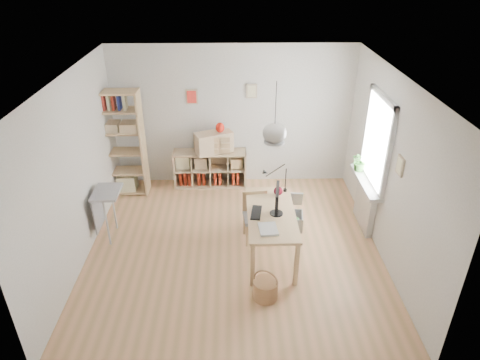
{
  "coord_description": "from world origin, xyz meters",
  "views": [
    {
      "loc": [
        -0.01,
        -5.4,
        4.17
      ],
      "look_at": [
        0.1,
        0.3,
        1.05
      ],
      "focal_mm": 32.0,
      "sensor_mm": 36.0,
      "label": 1
    }
  ],
  "objects_px": {
    "desk": "(271,218)",
    "tall_bookshelf": "(121,140)",
    "monitor": "(277,200)",
    "chair": "(256,214)",
    "drawer_chest": "(214,142)",
    "cube_shelf": "(209,170)",
    "storage_chest": "(288,217)"
  },
  "relations": [
    {
      "from": "cube_shelf",
      "to": "tall_bookshelf",
      "type": "height_order",
      "value": "tall_bookshelf"
    },
    {
      "from": "desk",
      "to": "chair",
      "type": "bearing_deg",
      "value": 115.61
    },
    {
      "from": "desk",
      "to": "drawer_chest",
      "type": "relative_size",
      "value": 2.16
    },
    {
      "from": "cube_shelf",
      "to": "chair",
      "type": "bearing_deg",
      "value": -65.62
    },
    {
      "from": "cube_shelf",
      "to": "tall_bookshelf",
      "type": "relative_size",
      "value": 0.7
    },
    {
      "from": "desk",
      "to": "storage_chest",
      "type": "distance_m",
      "value": 0.96
    },
    {
      "from": "desk",
      "to": "chair",
      "type": "height_order",
      "value": "chair"
    },
    {
      "from": "drawer_chest",
      "to": "monitor",
      "type": "bearing_deg",
      "value": -89.96
    },
    {
      "from": "cube_shelf",
      "to": "storage_chest",
      "type": "bearing_deg",
      "value": -46.94
    },
    {
      "from": "cube_shelf",
      "to": "storage_chest",
      "type": "relative_size",
      "value": 2.27
    },
    {
      "from": "cube_shelf",
      "to": "tall_bookshelf",
      "type": "distance_m",
      "value": 1.77
    },
    {
      "from": "chair",
      "to": "cube_shelf",
      "type": "bearing_deg",
      "value": 108.64
    },
    {
      "from": "desk",
      "to": "monitor",
      "type": "xyz_separation_m",
      "value": [
        0.07,
        -0.04,
        0.33
      ]
    },
    {
      "from": "tall_bookshelf",
      "to": "chair",
      "type": "height_order",
      "value": "tall_bookshelf"
    },
    {
      "from": "desk",
      "to": "tall_bookshelf",
      "type": "height_order",
      "value": "tall_bookshelf"
    },
    {
      "from": "tall_bookshelf",
      "to": "monitor",
      "type": "height_order",
      "value": "tall_bookshelf"
    },
    {
      "from": "desk",
      "to": "chair",
      "type": "relative_size",
      "value": 1.87
    },
    {
      "from": "desk",
      "to": "tall_bookshelf",
      "type": "relative_size",
      "value": 0.75
    },
    {
      "from": "desk",
      "to": "drawer_chest",
      "type": "bearing_deg",
      "value": 112.61
    },
    {
      "from": "desk",
      "to": "chair",
      "type": "distance_m",
      "value": 0.51
    },
    {
      "from": "desk",
      "to": "monitor",
      "type": "distance_m",
      "value": 0.34
    },
    {
      "from": "storage_chest",
      "to": "monitor",
      "type": "xyz_separation_m",
      "value": [
        -0.29,
        -0.79,
        0.81
      ]
    },
    {
      "from": "chair",
      "to": "storage_chest",
      "type": "distance_m",
      "value": 0.71
    },
    {
      "from": "tall_bookshelf",
      "to": "desk",
      "type": "bearing_deg",
      "value": -37.01
    },
    {
      "from": "cube_shelf",
      "to": "monitor",
      "type": "relative_size",
      "value": 2.87
    },
    {
      "from": "tall_bookshelf",
      "to": "chair",
      "type": "distance_m",
      "value": 2.9
    },
    {
      "from": "cube_shelf",
      "to": "tall_bookshelf",
      "type": "xyz_separation_m",
      "value": [
        -1.56,
        -0.28,
        0.79
      ]
    },
    {
      "from": "storage_chest",
      "to": "drawer_chest",
      "type": "xyz_separation_m",
      "value": [
        -1.27,
        1.44,
        0.74
      ]
    },
    {
      "from": "cube_shelf",
      "to": "drawer_chest",
      "type": "height_order",
      "value": "drawer_chest"
    },
    {
      "from": "cube_shelf",
      "to": "desk",
      "type": "bearing_deg",
      "value": -65.39
    },
    {
      "from": "chair",
      "to": "monitor",
      "type": "distance_m",
      "value": 0.75
    },
    {
      "from": "monitor",
      "to": "desk",
      "type": "bearing_deg",
      "value": 158.76
    }
  ]
}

